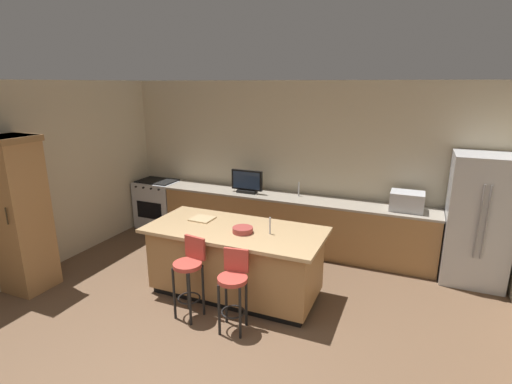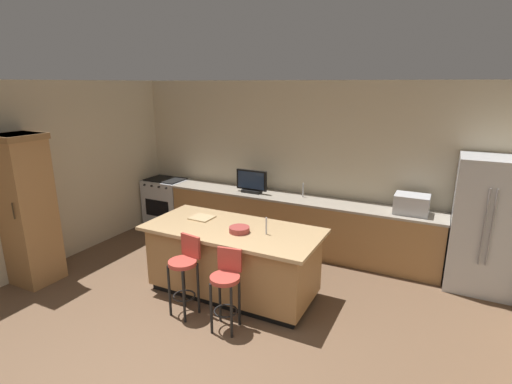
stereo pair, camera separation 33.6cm
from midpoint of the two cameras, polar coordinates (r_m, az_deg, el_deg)
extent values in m
cube|color=beige|center=(6.76, 5.01, 4.07)|extent=(6.92, 0.12, 2.80)
cube|color=beige|center=(6.89, -28.03, 2.48)|extent=(0.12, 4.62, 2.80)
cube|color=#9E7042|center=(6.68, 3.71, -4.64)|extent=(4.64, 0.60, 0.88)
cube|color=#9E9384|center=(6.54, 3.78, -0.88)|extent=(4.67, 0.62, 0.04)
cube|color=black|center=(5.47, -4.77, -14.12)|extent=(2.08, 0.85, 0.09)
cube|color=#9E7042|center=(5.26, -4.89, -9.89)|extent=(2.16, 0.93, 0.80)
cube|color=tan|center=(5.09, -5.00, -5.59)|extent=(2.32, 1.09, 0.04)
cube|color=#B7BABF|center=(6.17, 28.45, -3.59)|extent=(0.82, 0.75, 1.84)
cylinder|color=gray|center=(5.76, 28.49, -3.92)|extent=(0.02, 0.02, 1.01)
cylinder|color=gray|center=(5.77, 29.28, -4.00)|extent=(0.02, 0.02, 1.01)
cube|color=#B7BABF|center=(7.96, -15.25, -1.68)|extent=(0.80, 0.60, 0.91)
cube|color=black|center=(7.75, -16.60, -2.61)|extent=(0.56, 0.01, 0.33)
cube|color=black|center=(7.83, -15.49, 1.58)|extent=(0.72, 0.50, 0.02)
cylinder|color=black|center=(7.78, -18.40, 0.72)|extent=(0.04, 0.03, 0.04)
cylinder|color=black|center=(7.67, -17.41, 0.59)|extent=(0.04, 0.03, 0.04)
cylinder|color=black|center=(7.56, -16.39, 0.46)|extent=(0.04, 0.03, 0.04)
cylinder|color=black|center=(7.45, -15.34, 0.32)|extent=(0.04, 0.03, 0.04)
cube|color=#9E7042|center=(6.14, -32.62, -2.92)|extent=(0.55, 0.54, 2.12)
cube|color=brown|center=(5.94, -34.06, 6.46)|extent=(0.59, 0.58, 0.08)
cylinder|color=#332819|center=(5.83, -34.14, -2.96)|extent=(0.02, 0.02, 0.22)
cube|color=#B7BABF|center=(6.17, 19.82, -1.29)|extent=(0.48, 0.36, 0.28)
cube|color=black|center=(6.78, -2.75, 0.11)|extent=(0.34, 0.16, 0.05)
cube|color=black|center=(6.72, -2.77, 1.74)|extent=(0.56, 0.05, 0.35)
cube|color=#1E2D47|center=(6.70, -2.88, 1.69)|extent=(0.50, 0.01, 0.30)
cylinder|color=#B2B2B7|center=(6.56, 4.84, 0.41)|extent=(0.02, 0.02, 0.24)
cylinder|color=#B2B2B7|center=(4.85, 0.08, -4.98)|extent=(0.02, 0.02, 0.22)
cylinder|color=#B23D33|center=(4.76, -12.07, -10.43)|extent=(0.34, 0.34, 0.05)
cube|color=#B23D33|center=(4.78, -10.95, -8.02)|extent=(0.29, 0.08, 0.28)
cylinder|color=black|center=(4.92, -13.90, -14.31)|extent=(0.03, 0.03, 0.67)
cylinder|color=black|center=(4.77, -11.75, -15.21)|extent=(0.03, 0.03, 0.67)
cylinder|color=black|center=(5.07, -11.90, -13.23)|extent=(0.03, 0.03, 0.67)
cylinder|color=black|center=(4.93, -9.76, -14.05)|extent=(0.03, 0.03, 0.67)
torus|color=black|center=(4.96, -11.77, -15.02)|extent=(0.28, 0.28, 0.02)
cylinder|color=#B23D33|center=(4.45, -5.69, -12.65)|extent=(0.34, 0.34, 0.05)
cube|color=#B23D33|center=(4.50, -5.08, -9.94)|extent=(0.29, 0.08, 0.28)
cylinder|color=black|center=(4.57, -7.63, -16.85)|extent=(0.03, 0.03, 0.62)
cylinder|color=black|center=(4.49, -4.60, -17.37)|extent=(0.03, 0.03, 0.62)
cylinder|color=black|center=(4.76, -6.48, -15.35)|extent=(0.03, 0.03, 0.62)
cylinder|color=black|center=(4.69, -3.58, -15.81)|extent=(0.03, 0.03, 0.62)
torus|color=black|center=(4.66, -5.55, -17.12)|extent=(0.28, 0.28, 0.02)
cylinder|color=#993833|center=(4.93, -3.93, -5.60)|extent=(0.26, 0.26, 0.07)
cube|color=tan|center=(5.46, -9.65, -3.91)|extent=(0.31, 0.29, 0.02)
camera|label=1|loc=(0.17, -91.76, -0.49)|focal=27.28mm
camera|label=2|loc=(0.17, 88.24, 0.49)|focal=27.28mm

